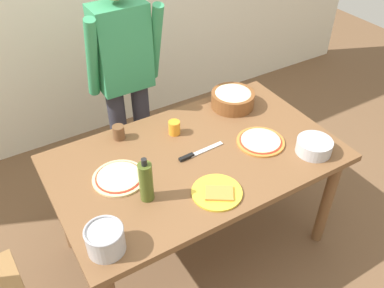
{
  "coord_description": "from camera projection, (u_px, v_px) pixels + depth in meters",
  "views": [
    {
      "loc": [
        -0.93,
        -1.49,
        2.26
      ],
      "look_at": [
        0.0,
        0.05,
        0.81
      ],
      "focal_mm": 38.46,
      "sensor_mm": 36.0,
      "label": 1
    }
  ],
  "objects": [
    {
      "name": "ground",
      "position": [
        196.0,
        241.0,
        2.78
      ],
      "size": [
        8.0,
        8.0,
        0.0
      ],
      "primitive_type": "plane",
      "color": "brown"
    },
    {
      "name": "dining_table",
      "position": [
        196.0,
        168.0,
        2.36
      ],
      "size": [
        1.6,
        0.96,
        0.76
      ],
      "color": "brown",
      "rests_on": "ground"
    },
    {
      "name": "person_cook",
      "position": [
        125.0,
        74.0,
        2.66
      ],
      "size": [
        0.49,
        0.25,
        1.62
      ],
      "color": "#2D2D38",
      "rests_on": "ground"
    },
    {
      "name": "pizza_raw_on_board",
      "position": [
        119.0,
        177.0,
        2.16
      ],
      "size": [
        0.28,
        0.28,
        0.02
      ],
      "color": "beige",
      "rests_on": "dining_table"
    },
    {
      "name": "pizza_cooked_on_tray",
      "position": [
        261.0,
        141.0,
        2.39
      ],
      "size": [
        0.28,
        0.28,
        0.02
      ],
      "color": "#C67A33",
      "rests_on": "dining_table"
    },
    {
      "name": "plate_with_slice",
      "position": [
        217.0,
        192.0,
        2.07
      ],
      "size": [
        0.26,
        0.26,
        0.02
      ],
      "color": "gold",
      "rests_on": "dining_table"
    },
    {
      "name": "popcorn_bowl",
      "position": [
        233.0,
        98.0,
        2.66
      ],
      "size": [
        0.28,
        0.28,
        0.11
      ],
      "color": "brown",
      "rests_on": "dining_table"
    },
    {
      "name": "mixing_bowl_steel",
      "position": [
        314.0,
        146.0,
        2.31
      ],
      "size": [
        0.2,
        0.2,
        0.08
      ],
      "color": "#B7B7BC",
      "rests_on": "dining_table"
    },
    {
      "name": "olive_oil_bottle",
      "position": [
        146.0,
        181.0,
        1.98
      ],
      "size": [
        0.07,
        0.07,
        0.26
      ],
      "color": "#47561E",
      "rests_on": "dining_table"
    },
    {
      "name": "steel_pot",
      "position": [
        105.0,
        239.0,
        1.77
      ],
      "size": [
        0.17,
        0.17,
        0.13
      ],
      "color": "#B7B7BC",
      "rests_on": "dining_table"
    },
    {
      "name": "cup_orange",
      "position": [
        174.0,
        128.0,
        2.44
      ],
      "size": [
        0.07,
        0.07,
        0.08
      ],
      "primitive_type": "cylinder",
      "color": "orange",
      "rests_on": "dining_table"
    },
    {
      "name": "cup_small_brown",
      "position": [
        119.0,
        132.0,
        2.4
      ],
      "size": [
        0.07,
        0.07,
        0.08
      ],
      "primitive_type": "cylinder",
      "color": "brown",
      "rests_on": "dining_table"
    },
    {
      "name": "chef_knife",
      "position": [
        196.0,
        153.0,
        2.31
      ],
      "size": [
        0.29,
        0.04,
        0.02
      ],
      "color": "silver",
      "rests_on": "dining_table"
    }
  ]
}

